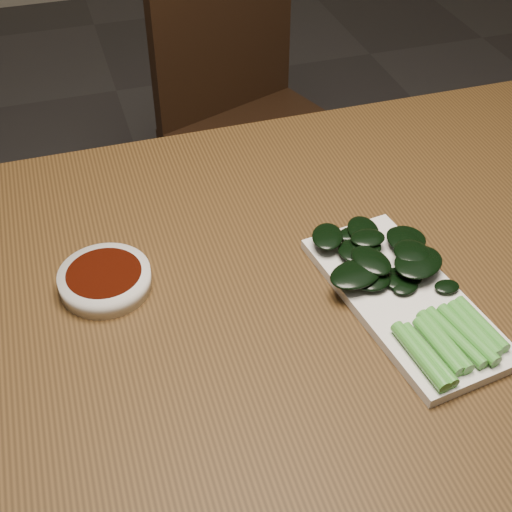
{
  "coord_description": "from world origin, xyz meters",
  "views": [
    {
      "loc": [
        -0.23,
        -0.64,
        1.4
      ],
      "look_at": [
        -0.02,
        0.05,
        0.76
      ],
      "focal_mm": 50.0,
      "sensor_mm": 36.0,
      "label": 1
    }
  ],
  "objects_px": {
    "table": "(278,321)",
    "sauce_bowl": "(105,279)",
    "serving_plate": "(404,299)",
    "chair_far": "(251,113)",
    "gai_lan": "(403,283)"
  },
  "relations": [
    {
      "from": "table",
      "to": "sauce_bowl",
      "type": "xyz_separation_m",
      "value": [
        -0.22,
        0.06,
        0.09
      ]
    },
    {
      "from": "chair_far",
      "to": "sauce_bowl",
      "type": "relative_size",
      "value": 7.47
    },
    {
      "from": "sauce_bowl",
      "to": "serving_plate",
      "type": "relative_size",
      "value": 0.38
    },
    {
      "from": "table",
      "to": "chair_far",
      "type": "distance_m",
      "value": 0.92
    },
    {
      "from": "serving_plate",
      "to": "sauce_bowl",
      "type": "bearing_deg",
      "value": 158.56
    },
    {
      "from": "chair_far",
      "to": "gai_lan",
      "type": "relative_size",
      "value": 2.87
    },
    {
      "from": "chair_far",
      "to": "gai_lan",
      "type": "height_order",
      "value": "chair_far"
    },
    {
      "from": "table",
      "to": "sauce_bowl",
      "type": "height_order",
      "value": "sauce_bowl"
    },
    {
      "from": "chair_far",
      "to": "serving_plate",
      "type": "bearing_deg",
      "value": -115.18
    },
    {
      "from": "chair_far",
      "to": "serving_plate",
      "type": "relative_size",
      "value": 2.8
    },
    {
      "from": "gai_lan",
      "to": "table",
      "type": "bearing_deg",
      "value": 153.7
    },
    {
      "from": "table",
      "to": "chair_far",
      "type": "relative_size",
      "value": 1.57
    },
    {
      "from": "table",
      "to": "serving_plate",
      "type": "height_order",
      "value": "serving_plate"
    },
    {
      "from": "sauce_bowl",
      "to": "serving_plate",
      "type": "bearing_deg",
      "value": -21.44
    },
    {
      "from": "chair_far",
      "to": "serving_plate",
      "type": "height_order",
      "value": "chair_far"
    }
  ]
}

